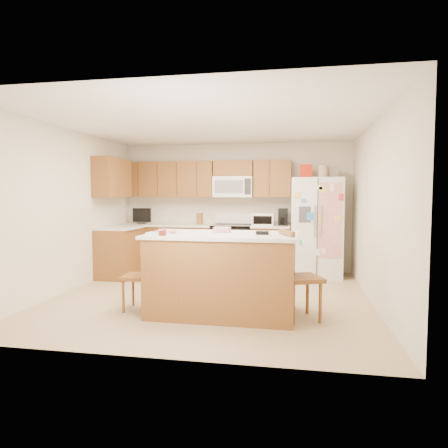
% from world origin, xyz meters
% --- Properties ---
extents(ground, '(4.50, 4.50, 0.00)m').
position_xyz_m(ground, '(0.00, 0.00, 0.00)').
color(ground, tan).
rests_on(ground, ground).
extents(room_shell, '(4.60, 4.60, 2.52)m').
position_xyz_m(room_shell, '(0.00, 0.00, 1.44)').
color(room_shell, beige).
rests_on(room_shell, ground).
extents(cabinetry, '(3.36, 1.56, 2.15)m').
position_xyz_m(cabinetry, '(-0.98, 1.79, 0.91)').
color(cabinetry, brown).
rests_on(cabinetry, ground).
extents(stove, '(0.76, 0.65, 1.13)m').
position_xyz_m(stove, '(0.00, 1.94, 0.47)').
color(stove, black).
rests_on(stove, ground).
extents(refrigerator, '(0.90, 0.79, 2.04)m').
position_xyz_m(refrigerator, '(1.57, 1.87, 0.92)').
color(refrigerator, white).
rests_on(refrigerator, ground).
extents(island, '(1.86, 1.10, 1.10)m').
position_xyz_m(island, '(0.31, -0.77, 0.51)').
color(island, brown).
rests_on(island, ground).
extents(windsor_chair_left, '(0.39, 0.41, 0.93)m').
position_xyz_m(windsor_chair_left, '(-0.76, -0.80, 0.44)').
color(windsor_chair_left, brown).
rests_on(windsor_chair_left, ground).
extents(windsor_chair_back, '(0.42, 0.41, 0.86)m').
position_xyz_m(windsor_chair_back, '(0.20, -0.14, 0.41)').
color(windsor_chair_back, brown).
rests_on(windsor_chair_back, ground).
extents(windsor_chair_right, '(0.58, 0.59, 1.07)m').
position_xyz_m(windsor_chair_right, '(1.25, -0.84, 0.51)').
color(windsor_chair_right, brown).
rests_on(windsor_chair_right, ground).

